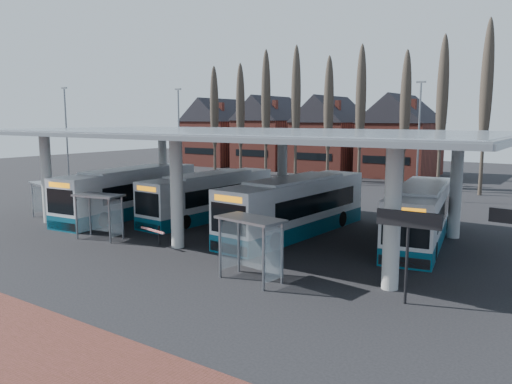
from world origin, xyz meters
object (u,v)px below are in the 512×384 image
Objects in this scene: bus_1 at (210,197)px; shelter_0 at (47,192)px; bus_0 at (131,193)px; shelter_2 at (253,234)px; bus_3 at (420,215)px; shelter_1 at (101,206)px; bus_2 at (296,207)px.

shelter_0 is (-9.51, -6.63, 0.34)m from bus_1.
shelter_2 is at bearing -30.44° from bus_0.
bus_3 is 3.76× the size of shelter_2.
shelter_1 reaches higher than shelter_0.
bus_1 is at bearing 176.01° from bus_3.
bus_1 is 7.58m from bus_2.
shelter_1 is (4.19, -5.99, 0.30)m from bus_0.
shelter_0 is (-17.04, -5.75, 0.22)m from bus_2.
bus_0 is 4.14× the size of shelter_1.
bus_2 is at bearing -171.15° from bus_3.
bus_0 is 6.05m from bus_1.
bus_0 reaches higher than shelter_1.
bus_1 is 3.89× the size of shelter_0.
bus_2 is 4.21× the size of shelter_0.
bus_3 is at bearing 21.88° from bus_2.
shelter_2 is (19.95, -3.12, 0.17)m from shelter_0.
bus_2 is 9.34m from shelter_2.
bus_2 is at bearing 1.10° from bus_0.
bus_2 reaches higher than shelter_1.
shelter_0 is (-4.01, -4.12, 0.23)m from bus_0.
bus_0 is 7.31m from shelter_1.
shelter_2 is (-3.99, -11.18, 0.49)m from bus_3.
bus_3 reaches higher than shelter_0.
shelter_1 is at bearing 1.55° from shelter_0.
bus_2 is 11.68m from shelter_1.
shelter_0 is at bearing -140.28° from bus_0.
bus_0 is at bearing -153.22° from bus_1.
bus_3 reaches higher than shelter_2.
bus_0 reaches higher than bus_3.
bus_0 is at bearing -169.50° from bus_2.
bus_2 is at bearing -4.39° from bus_1.
bus_3 is 18.63m from shelter_1.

